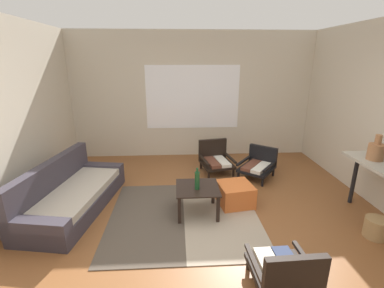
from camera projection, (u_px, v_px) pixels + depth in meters
ground_plane at (207, 234)px, 3.46m from camera, size 7.80×7.80×0.00m
far_wall_with_window at (193, 96)px, 5.97m from camera, size 5.60×0.13×2.70m
area_rug at (184, 216)px, 3.84m from camera, size 2.07×1.96×0.01m
couch at (71, 195)px, 3.99m from camera, size 1.11×2.02×0.73m
coffee_table at (197, 192)px, 3.83m from camera, size 0.60×0.58×0.41m
armchair_by_window at (215, 158)px, 5.33m from camera, size 0.68×0.71×0.60m
armchair_striped_foreground at (285, 272)px, 2.52m from camera, size 0.58×0.61×0.56m
armchair_corner at (258, 164)px, 5.07m from camera, size 0.82×0.83×0.54m
ottoman_orange at (235, 194)px, 4.12m from camera, size 0.56×0.56×0.33m
clay_vase at (376, 151)px, 3.64m from camera, size 0.20×0.20×0.35m
glass_bottle at (197, 180)px, 3.72m from camera, size 0.07×0.07×0.31m
wicker_basket at (376, 228)px, 3.37m from camera, size 0.28×0.28×0.25m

